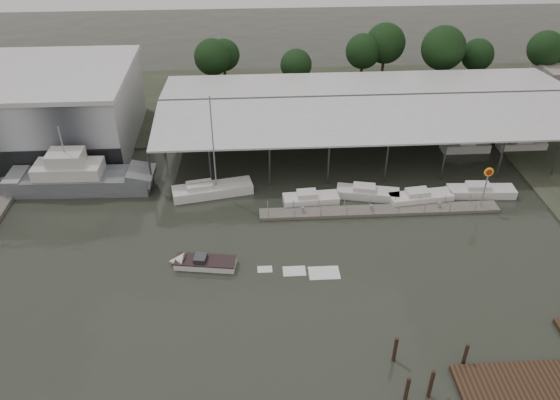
{
  "coord_description": "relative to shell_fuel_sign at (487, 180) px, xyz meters",
  "views": [
    {
      "loc": [
        0.28,
        -41.18,
        36.74
      ],
      "look_at": [
        3.35,
        9.5,
        2.5
      ],
      "focal_mm": 35.0,
      "sensor_mm": 36.0,
      "label": 1
    }
  ],
  "objects": [
    {
      "name": "white_sailboat",
      "position": [
        -31.72,
        4.98,
        -3.28
      ],
      "size": [
        9.98,
        4.41,
        12.98
      ],
      "rotation": [
        0.0,
        0.0,
        0.19
      ],
      "color": "white",
      "rests_on": "ground"
    },
    {
      "name": "ground",
      "position": [
        -27.0,
        -9.99,
        -3.93
      ],
      "size": [
        200.0,
        200.0,
        0.0
      ],
      "primitive_type": "plane",
      "color": "#272C24",
      "rests_on": "ground"
    },
    {
      "name": "mooring_pilings",
      "position": [
        -13.72,
        -25.22,
        -2.91
      ],
      "size": [
        6.08,
        8.79,
        3.56
      ],
      "color": "#332319",
      "rests_on": "ground"
    },
    {
      "name": "horizon_tree_line",
      "position": [
        -2.54,
        37.69,
        2.24
      ],
      "size": [
        64.89,
        11.39,
        10.92
      ],
      "color": "#2F2215",
      "rests_on": "ground"
    },
    {
      "name": "floating_dock",
      "position": [
        -12.0,
        0.01,
        -3.72
      ],
      "size": [
        28.0,
        2.0,
        1.4
      ],
      "color": "slate",
      "rests_on": "ground"
    },
    {
      "name": "speedboat_underway",
      "position": [
        -32.3,
        -8.29,
        -3.53
      ],
      "size": [
        17.8,
        4.61,
        2.0
      ],
      "rotation": [
        0.0,
        0.0,
        2.99
      ],
      "color": "white",
      "rests_on": "ground"
    },
    {
      "name": "moored_cruiser_2",
      "position": [
        -6.72,
        1.87,
        -3.31
      ],
      "size": [
        7.77,
        3.1,
        1.7
      ],
      "rotation": [
        0.0,
        0.0,
        0.12
      ],
      "color": "white",
      "rests_on": "ground"
    },
    {
      "name": "storage_warehouse",
      "position": [
        -55.0,
        19.95,
        1.36
      ],
      "size": [
        24.5,
        20.5,
        10.5
      ],
      "color": "#A8ACB3",
      "rests_on": "ground"
    },
    {
      "name": "grey_trawler",
      "position": [
        -47.8,
        7.25,
        -2.35
      ],
      "size": [
        17.9,
        4.9,
        8.84
      ],
      "rotation": [
        0.0,
        0.0,
        -0.02
      ],
      "color": "slate",
      "rests_on": "ground"
    },
    {
      "name": "shell_fuel_sign",
      "position": [
        0.0,
        0.0,
        0.0
      ],
      "size": [
        1.1,
        0.18,
        5.55
      ],
      "color": "#929597",
      "rests_on": "ground"
    },
    {
      "name": "moored_cruiser_1",
      "position": [
        -12.85,
        3.24,
        -3.31
      ],
      "size": [
        7.79,
        3.77,
        1.7
      ],
      "rotation": [
        0.0,
        0.0,
        -0.22
      ],
      "color": "white",
      "rests_on": "ground"
    },
    {
      "name": "covered_boat_shed",
      "position": [
        -10.0,
        18.01,
        2.2
      ],
      "size": [
        58.24,
        24.0,
        6.96
      ],
      "color": "silver",
      "rests_on": "ground"
    },
    {
      "name": "moored_cruiser_0",
      "position": [
        -19.87,
        2.31,
        -3.31
      ],
      "size": [
        6.7,
        2.64,
        1.7
      ],
      "rotation": [
        0.0,
        0.0,
        0.07
      ],
      "color": "white",
      "rests_on": "ground"
    },
    {
      "name": "land_strip_far",
      "position": [
        -27.0,
        32.01,
        -3.83
      ],
      "size": [
        140.0,
        30.0,
        0.3
      ],
      "color": "#3E4433",
      "rests_on": "ground"
    },
    {
      "name": "moored_cruiser_3",
      "position": [
        0.99,
        2.79,
        -3.31
      ],
      "size": [
        8.17,
        2.63,
        1.7
      ],
      "rotation": [
        0.0,
        0.0,
        -0.05
      ],
      "color": "white",
      "rests_on": "ground"
    }
  ]
}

